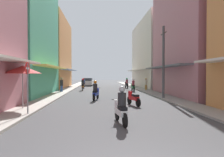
{
  "coord_description": "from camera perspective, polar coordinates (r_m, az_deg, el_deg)",
  "views": [
    {
      "loc": [
        -0.94,
        -3.17,
        2.03
      ],
      "look_at": [
        0.52,
        16.57,
        1.65
      ],
      "focal_mm": 30.48,
      "sensor_mm": 36.0,
      "label": 1
    }
  ],
  "objects": [
    {
      "name": "pedestrian_crossing",
      "position": [
        22.49,
        -14.91,
        -1.58
      ],
      "size": [
        0.44,
        0.44,
        1.77
      ],
      "color": "#334C8C",
      "rests_on": "ground"
    },
    {
      "name": "utility_pole",
      "position": [
        16.4,
        15.17,
        4.82
      ],
      "size": [
        0.2,
        1.2,
        6.06
      ],
      "color": "#4C4C4F",
      "rests_on": "ground"
    },
    {
      "name": "motorbike_silver",
      "position": [
        28.96,
        -8.42,
        -1.54
      ],
      "size": [
        0.55,
        1.81,
        1.58
      ],
      "color": "black",
      "rests_on": "ground"
    },
    {
      "name": "motorbike_blue",
      "position": [
        15.42,
        -4.9,
        -3.84
      ],
      "size": [
        0.65,
        1.78,
        1.58
      ],
      "color": "black",
      "rests_on": "ground"
    },
    {
      "name": "motorbike_black",
      "position": [
        28.73,
        4.41,
        -1.56
      ],
      "size": [
        0.55,
        1.81,
        1.58
      ],
      "color": "black",
      "rests_on": "ground"
    },
    {
      "name": "motorbike_green",
      "position": [
        23.57,
        6.34,
        -2.14
      ],
      "size": [
        0.55,
        1.81,
        1.58
      ],
      "color": "black",
      "rests_on": "ground"
    },
    {
      "name": "sidewalk_left",
      "position": [
        24.01,
        -14.08,
        -3.64
      ],
      "size": [
        1.6,
        56.83,
        0.12
      ],
      "primitive_type": "cube",
      "color": "#ADA89E",
      "rests_on": "ground"
    },
    {
      "name": "parked_car",
      "position": [
        35.79,
        -7.19,
        -0.98
      ],
      "size": [
        1.96,
        4.18,
        1.45
      ],
      "color": "silver",
      "rests_on": "ground"
    },
    {
      "name": "building_right_mid",
      "position": [
        21.4,
        24.8,
        19.98
      ],
      "size": [
        7.05,
        10.62,
        18.0
      ],
      "color": "#B7727F",
      "rests_on": "ground"
    },
    {
      "name": "building_right_far",
      "position": [
        32.36,
        13.45,
        6.93
      ],
      "size": [
        7.05,
        13.67,
        10.69
      ],
      "color": "silver",
      "rests_on": "ground"
    },
    {
      "name": "motorbike_orange",
      "position": [
        25.03,
        -8.78,
        -1.96
      ],
      "size": [
        0.55,
        1.81,
        1.58
      ],
      "color": "black",
      "rests_on": "ground"
    },
    {
      "name": "ground_plane",
      "position": [
        23.69,
        -1.95,
        -3.82
      ],
      "size": [
        107.42,
        107.42,
        0.0
      ],
      "primitive_type": "plane",
      "color": "#424244"
    },
    {
      "name": "motorbike_white",
      "position": [
        7.94,
        2.68,
        -8.5
      ],
      "size": [
        0.56,
        1.8,
        1.58
      ],
      "color": "black",
      "rests_on": "ground"
    },
    {
      "name": "vendor_umbrella",
      "position": [
        12.02,
        -25.25,
        2.43
      ],
      "size": [
        2.08,
        2.08,
        2.56
      ],
      "color": "#99999E",
      "rests_on": "ground"
    },
    {
      "name": "motorbike_red",
      "position": [
        12.73,
        6.38,
        -5.79
      ],
      "size": [
        0.71,
        1.75,
        0.96
      ],
      "color": "black",
      "rests_on": "ground"
    },
    {
      "name": "building_left_far",
      "position": [
        31.43,
        -18.9,
        7.11
      ],
      "size": [
        7.05,
        11.11,
        10.72
      ],
      "color": "#D88C4C",
      "rests_on": "ground"
    },
    {
      "name": "sidewalk_right",
      "position": [
        24.41,
        9.97,
        -3.55
      ],
      "size": [
        1.6,
        56.83,
        0.12
      ],
      "primitive_type": "cube",
      "color": "#9E9991",
      "rests_on": "ground"
    },
    {
      "name": "pedestrian_midway",
      "position": [
        24.88,
        10.16,
        -1.43
      ],
      "size": [
        0.44,
        0.44,
        1.67
      ],
      "color": "#BF8C3F",
      "rests_on": "ground"
    },
    {
      "name": "building_left_mid",
      "position": [
        21.3,
        -26.79,
        14.74
      ],
      "size": [
        7.05,
        9.86,
        14.2
      ],
      "color": "#4CB28C",
      "rests_on": "ground"
    },
    {
      "name": "street_sign_no_entry",
      "position": [
        10.2,
        -24.01,
        -0.75
      ],
      "size": [
        0.07,
        0.6,
        2.65
      ],
      "color": "gray",
      "rests_on": "ground"
    }
  ]
}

